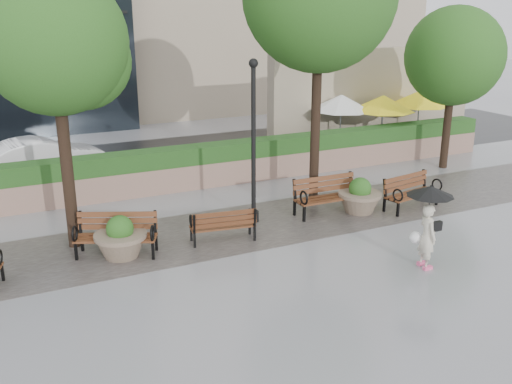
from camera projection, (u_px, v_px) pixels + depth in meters
name	position (u px, v px, depth m)	size (l,w,h in m)	color
ground	(294.00, 273.00, 12.51)	(100.00, 100.00, 0.00)	gray
cobble_strip	(239.00, 228.00, 15.08)	(28.00, 3.20, 0.01)	#383330
hedge_wall	(188.00, 168.00, 18.31)	(24.00, 0.80, 1.35)	#8F6A5C
cafe_wall	(374.00, 95.00, 24.39)	(10.00, 0.60, 4.00)	tan
cafe_hedge	(395.00, 142.00, 22.77)	(8.00, 0.50, 0.90)	#174719
asphalt_street	(154.00, 159.00, 21.95)	(40.00, 7.00, 0.00)	black
bench_1	(117.00, 244.00, 13.32)	(1.98, 1.44, 1.00)	brown
bench_2	(223.00, 232.00, 14.15)	(1.67, 0.87, 0.86)	brown
bench_3	(328.00, 203.00, 16.03)	(1.97, 0.80, 1.04)	brown
bench_4	(411.00, 199.00, 16.48)	(1.88, 1.01, 0.96)	brown
planter_left	(121.00, 241.00, 13.20)	(1.21, 1.21, 1.02)	#7F6B56
planter_right	(360.00, 199.00, 16.13)	(1.22, 1.22, 1.03)	#7F6B56
lamppost	(254.00, 153.00, 14.95)	(0.28, 0.28, 4.35)	black
tree_0	(61.00, 47.00, 12.62)	(3.36, 3.25, 6.47)	black
tree_2	(456.00, 59.00, 19.81)	(3.49, 3.40, 5.68)	black
patio_umb_white	(341.00, 103.00, 22.48)	(2.50, 2.50, 2.30)	black
patio_umb_yellow_a	(383.00, 104.00, 22.34)	(2.50, 2.50, 2.30)	black
patio_umb_yellow_b	(420.00, 99.00, 23.60)	(2.50, 2.50, 2.30)	black
car_right	(42.00, 158.00, 19.36)	(1.46, 4.20, 1.38)	white
pedestrian	(428.00, 219.00, 12.47)	(1.03, 1.03, 1.89)	beige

